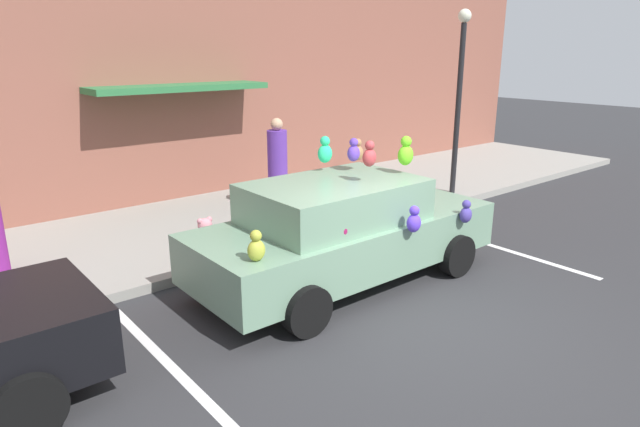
# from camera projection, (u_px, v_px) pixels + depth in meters

# --- Properties ---
(ground_plane) EXTENTS (60.00, 60.00, 0.00)m
(ground_plane) POSITION_uv_depth(u_px,v_px,m) (422.00, 324.00, 6.85)
(ground_plane) COLOR #2D2D30
(sidewalk) EXTENTS (24.00, 4.00, 0.15)m
(sidewalk) POSITION_uv_depth(u_px,v_px,m) (222.00, 223.00, 10.54)
(sidewalk) COLOR gray
(sidewalk) RESTS_ON ground
(storefront_building) EXTENTS (24.00, 1.25, 6.40)m
(storefront_building) POSITION_uv_depth(u_px,v_px,m) (162.00, 54.00, 11.22)
(storefront_building) COLOR brown
(storefront_building) RESTS_ON ground
(parking_stripe_front) EXTENTS (0.12, 3.60, 0.01)m
(parking_stripe_front) POSITION_uv_depth(u_px,v_px,m) (497.00, 247.00, 9.49)
(parking_stripe_front) COLOR silver
(parking_stripe_front) RESTS_ON ground
(parking_stripe_rear) EXTENTS (0.12, 3.60, 0.01)m
(parking_stripe_rear) POSITION_uv_depth(u_px,v_px,m) (174.00, 370.00, 5.86)
(parking_stripe_rear) COLOR silver
(parking_stripe_rear) RESTS_ON ground
(plush_covered_car) EXTENTS (4.62, 2.08, 2.12)m
(plush_covered_car) POSITION_uv_depth(u_px,v_px,m) (343.00, 230.00, 7.85)
(plush_covered_car) COLOR gray
(plush_covered_car) RESTS_ON ground
(teddy_bear_on_sidewalk) EXTENTS (0.32, 0.27, 0.62)m
(teddy_bear_on_sidewalk) POSITION_uv_depth(u_px,v_px,m) (206.00, 238.00, 8.65)
(teddy_bear_on_sidewalk) COLOR pink
(teddy_bear_on_sidewalk) RESTS_ON sidewalk
(street_lamp_post) EXTENTS (0.28, 0.28, 3.95)m
(street_lamp_post) POSITION_uv_depth(u_px,v_px,m) (460.00, 84.00, 11.81)
(street_lamp_post) COLOR black
(street_lamp_post) RESTS_ON sidewalk
(pedestrian_near_shopfront) EXTENTS (0.39, 0.39, 1.86)m
(pedestrian_near_shopfront) POSITION_uv_depth(u_px,v_px,m) (278.00, 169.00, 10.88)
(pedestrian_near_shopfront) COLOR #5B319F
(pedestrian_near_shopfront) RESTS_ON sidewalk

